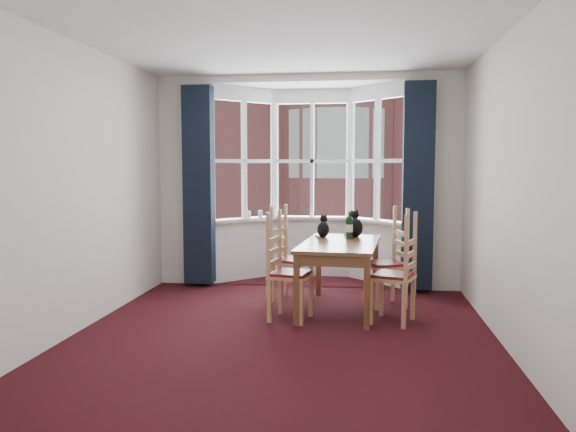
% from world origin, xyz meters
% --- Properties ---
extents(floor, '(4.50, 4.50, 0.00)m').
position_xyz_m(floor, '(0.00, 0.00, 0.00)').
color(floor, black).
rests_on(floor, ground).
extents(ceiling, '(4.50, 4.50, 0.00)m').
position_xyz_m(ceiling, '(0.00, 0.00, 2.80)').
color(ceiling, white).
rests_on(ceiling, floor).
extents(wall_left, '(0.00, 4.50, 4.50)m').
position_xyz_m(wall_left, '(-2.00, 0.00, 1.40)').
color(wall_left, silver).
rests_on(wall_left, floor).
extents(wall_right, '(0.00, 4.50, 4.50)m').
position_xyz_m(wall_right, '(2.00, 0.00, 1.40)').
color(wall_right, silver).
rests_on(wall_right, floor).
extents(wall_near, '(4.00, 0.00, 4.00)m').
position_xyz_m(wall_near, '(0.00, -2.25, 1.40)').
color(wall_near, silver).
rests_on(wall_near, floor).
extents(wall_back_pier_left, '(0.70, 0.12, 2.80)m').
position_xyz_m(wall_back_pier_left, '(-1.65, 2.25, 1.40)').
color(wall_back_pier_left, silver).
rests_on(wall_back_pier_left, floor).
extents(wall_back_pier_right, '(0.70, 0.12, 2.80)m').
position_xyz_m(wall_back_pier_right, '(1.65, 2.25, 1.40)').
color(wall_back_pier_right, silver).
rests_on(wall_back_pier_right, floor).
extents(bay_window, '(2.76, 0.94, 2.80)m').
position_xyz_m(bay_window, '(0.00, 2.75, 1.40)').
color(bay_window, white).
rests_on(bay_window, floor).
extents(curtain_left, '(0.38, 0.22, 2.60)m').
position_xyz_m(curtain_left, '(-1.42, 2.07, 1.35)').
color(curtain_left, black).
rests_on(curtain_left, floor).
extents(curtain_right, '(0.38, 0.22, 2.60)m').
position_xyz_m(curtain_right, '(1.42, 2.07, 1.35)').
color(curtain_right, black).
rests_on(curtain_right, floor).
extents(dining_table, '(0.92, 1.56, 0.77)m').
position_xyz_m(dining_table, '(0.49, 1.04, 0.68)').
color(dining_table, brown).
rests_on(dining_table, floor).
extents(chair_left_near, '(0.47, 0.49, 0.92)m').
position_xyz_m(chair_left_near, '(-0.09, 0.60, 0.47)').
color(chair_left_near, tan).
rests_on(chair_left_near, floor).
extents(chair_left_far, '(0.52, 0.53, 0.92)m').
position_xyz_m(chair_left_far, '(-0.18, 1.43, 0.47)').
color(chair_left_far, tan).
rests_on(chair_left_far, floor).
extents(chair_right_near, '(0.51, 0.53, 0.92)m').
position_xyz_m(chair_right_near, '(1.13, 0.60, 0.47)').
color(chair_right_near, tan).
rests_on(chair_right_near, floor).
extents(chair_right_far, '(0.52, 0.53, 0.92)m').
position_xyz_m(chair_right_far, '(1.09, 1.33, 0.47)').
color(chair_right_far, tan).
rests_on(chair_right_far, floor).
extents(cat_left, '(0.15, 0.21, 0.28)m').
position_xyz_m(cat_left, '(0.27, 1.46, 0.87)').
color(cat_left, black).
rests_on(cat_left, dining_table).
extents(cat_right, '(0.21, 0.27, 0.33)m').
position_xyz_m(cat_right, '(0.65, 1.55, 0.89)').
color(cat_right, black).
rests_on(cat_right, dining_table).
extents(wine_bottle, '(0.08, 0.08, 0.33)m').
position_xyz_m(wine_bottle, '(0.58, 1.35, 0.91)').
color(wine_bottle, black).
rests_on(wine_bottle, dining_table).
extents(candle_tall, '(0.06, 0.06, 0.10)m').
position_xyz_m(candle_tall, '(-0.86, 2.60, 0.92)').
color(candle_tall, white).
rests_on(candle_tall, bay_window).
extents(candle_short, '(0.06, 0.06, 0.11)m').
position_xyz_m(candle_short, '(-0.70, 2.63, 0.93)').
color(candle_short, white).
rests_on(candle_short, bay_window).
extents(street, '(80.00, 80.00, 0.00)m').
position_xyz_m(street, '(0.00, 32.25, -6.00)').
color(street, '#333335').
rests_on(street, ground).
extents(tenement_building, '(18.40, 7.80, 15.20)m').
position_xyz_m(tenement_building, '(0.00, 14.01, 1.60)').
color(tenement_building, '#96514D').
rests_on(tenement_building, street).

